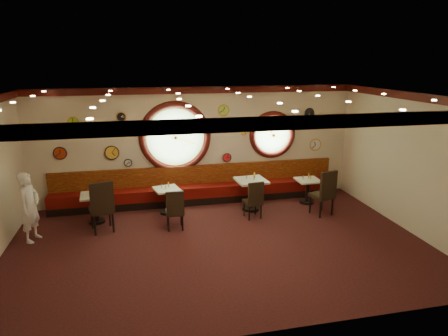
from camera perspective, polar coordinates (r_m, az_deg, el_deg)
floor at (r=8.88m, az=-0.71°, el=-10.83°), size 9.00×6.00×0.00m
ceiling at (r=8.01m, az=-0.78°, el=10.19°), size 9.00×6.00×0.02m
wall_back at (r=11.17m, az=-3.89°, el=3.32°), size 9.00×0.02×3.20m
wall_front at (r=5.58m, az=5.64°, el=-9.29°), size 9.00×0.02×3.20m
wall_right at (r=10.19m, az=24.88°, el=0.73°), size 0.02×6.00×3.20m
molding_back at (r=10.91m, az=-3.99°, el=11.05°), size 9.00×0.10×0.18m
molding_front at (r=5.18m, az=5.90°, el=6.30°), size 9.00×0.10×0.18m
molding_right at (r=9.92m, az=25.63°, el=9.19°), size 0.10×6.00×0.18m
banquette_base at (r=11.31m, az=-3.54°, el=-4.42°), size 8.00×0.55×0.20m
banquette_seat at (r=11.23m, az=-3.56°, el=-3.22°), size 8.00×0.55×0.30m
banquette_back at (r=11.32m, az=-3.76°, el=-0.95°), size 8.00×0.10×0.55m
porthole_left_glass at (r=11.05m, az=-6.99°, el=4.43°), size 1.66×0.02×1.66m
porthole_left_frame at (r=11.03m, az=-6.99°, el=4.42°), size 1.98×0.18×1.98m
porthole_left_ring at (r=11.00m, az=-6.97°, el=4.39°), size 1.61×0.03×1.61m
porthole_right_glass at (r=11.65m, az=6.89°, el=4.75°), size 1.10×0.02×1.10m
porthole_right_frame at (r=11.64m, az=6.91°, el=4.74°), size 1.38×0.18×1.38m
porthole_right_ring at (r=11.61m, az=6.96°, el=4.71°), size 1.09×0.03×1.09m
wall_clock_0 at (r=11.38m, az=0.41°, el=1.51°), size 0.24×0.03×0.24m
wall_clock_1 at (r=11.00m, az=-20.74°, el=6.15°), size 0.26×0.03×0.26m
wall_clock_2 at (r=11.06m, az=-15.72°, el=2.12°), size 0.36×0.03×0.36m
wall_clock_3 at (r=10.87m, az=-14.49°, el=7.09°), size 0.24×0.03×0.24m
wall_clock_4 at (r=11.11m, az=-13.55°, el=0.74°), size 0.20×0.03×0.20m
wall_clock_5 at (r=11.11m, az=-0.08°, el=8.26°), size 0.30×0.03×0.30m
wall_clock_6 at (r=12.20m, az=12.90°, el=3.27°), size 0.34×0.03×0.34m
wall_clock_7 at (r=11.94m, az=12.08°, el=7.69°), size 0.28×0.03×0.28m
wall_clock_8 at (r=11.34m, az=2.90°, el=5.32°), size 0.22×0.03×0.22m
wall_clock_9 at (r=11.20m, az=-22.38°, el=1.96°), size 0.32×0.03×0.32m
table_a at (r=10.32m, az=-17.90°, el=-5.03°), size 0.71×0.71×0.73m
table_b at (r=10.51m, az=-8.16°, el=-4.20°), size 0.74×0.74×0.68m
table_c at (r=10.65m, az=3.87°, el=-3.25°), size 0.82×0.82×0.84m
table_d at (r=11.38m, az=11.84°, el=-2.83°), size 0.63×0.63×0.69m
chair_a at (r=9.59m, az=-17.07°, el=-4.87°), size 0.63×0.63×0.78m
chair_b at (r=9.42m, az=-7.04°, el=-5.63°), size 0.42×0.42×0.61m
chair_c at (r=10.03m, az=4.35°, el=-4.23°), size 0.47×0.47×0.61m
chair_d at (r=10.49m, az=14.24°, el=-3.06°), size 0.62×0.62×0.75m
condiment_a_salt at (r=10.23m, az=-18.56°, el=-3.40°), size 0.03×0.03×0.09m
condiment_b_salt at (r=10.48m, az=-8.91°, el=-2.55°), size 0.04×0.04×0.10m
condiment_c_salt at (r=10.57m, az=3.25°, el=-1.36°), size 0.03×0.03×0.09m
condiment_d_salt at (r=11.29m, az=11.24°, el=-1.30°), size 0.04×0.04×0.11m
condiment_a_pepper at (r=10.14m, az=-18.08°, el=-3.47°), size 0.04×0.04×0.11m
condiment_b_pepper at (r=10.37m, az=-8.33°, el=-2.73°), size 0.03×0.03×0.10m
condiment_c_pepper at (r=10.50m, az=4.31°, el=-1.50°), size 0.03×0.03×0.09m
condiment_d_pepper at (r=11.31m, az=12.26°, el=-1.33°), size 0.04×0.04×0.11m
condiment_a_bottle at (r=10.27m, az=-17.27°, el=-3.05°), size 0.04×0.04×0.14m
condiment_b_bottle at (r=10.50m, az=-7.93°, el=-2.35°), size 0.04×0.04×0.14m
condiment_c_bottle at (r=10.65m, az=4.36°, el=-1.04°), size 0.05×0.05×0.16m
condiment_d_bottle at (r=11.41m, az=12.01°, el=-1.08°), size 0.04×0.04×0.14m
waiter at (r=9.74m, az=-25.99°, el=-5.03°), size 0.55×0.67×1.57m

